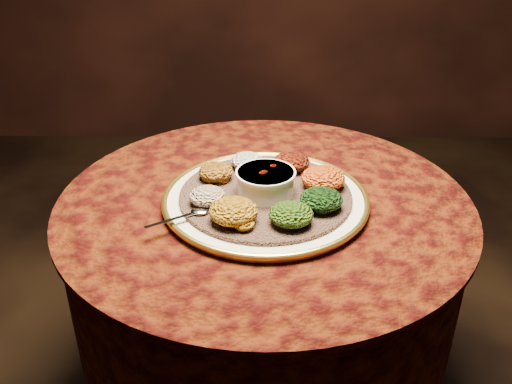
{
  "coord_description": "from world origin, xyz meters",
  "views": [
    {
      "loc": [
        -0.01,
        -1.14,
        1.4
      ],
      "look_at": [
        -0.02,
        -0.01,
        0.76
      ],
      "focal_mm": 40.0,
      "sensor_mm": 36.0,
      "label": 1
    }
  ],
  "objects": [
    {
      "name": "portion_kik",
      "position": [
        -0.06,
        -0.14,
        0.79
      ],
      "size": [
        0.1,
        0.1,
        0.05
      ],
      "primitive_type": "ellipsoid",
      "color": "#B77610",
      "rests_on": "injera"
    },
    {
      "name": "stew_bowl",
      "position": [
        0.0,
        -0.02,
        0.79
      ],
      "size": [
        0.13,
        0.13,
        0.06
      ],
      "color": "white",
      "rests_on": "injera"
    },
    {
      "name": "table",
      "position": [
        0.0,
        0.0,
        0.55
      ],
      "size": [
        0.96,
        0.96,
        0.73
      ],
      "color": "black",
      "rests_on": "ground"
    },
    {
      "name": "portion_shiro",
      "position": [
        -0.11,
        0.05,
        0.78
      ],
      "size": [
        0.08,
        0.08,
        0.04
      ],
      "primitive_type": "ellipsoid",
      "color": "#A36413",
      "rests_on": "injera"
    },
    {
      "name": "platter",
      "position": [
        0.0,
        -0.02,
        0.75
      ],
      "size": [
        0.53,
        0.53,
        0.02
      ],
      "rotation": [
        0.0,
        0.0,
        0.21
      ],
      "color": "silver",
      "rests_on": "table"
    },
    {
      "name": "spoon",
      "position": [
        -0.15,
        -0.11,
        0.77
      ],
      "size": [
        0.13,
        0.08,
        0.01
      ],
      "rotation": [
        0.0,
        0.0,
        -2.59
      ],
      "color": "silver",
      "rests_on": "injera"
    },
    {
      "name": "injera",
      "position": [
        0.0,
        -0.02,
        0.76
      ],
      "size": [
        0.43,
        0.43,
        0.01
      ],
      "primitive_type": "cylinder",
      "rotation": [
        0.0,
        0.0,
        0.1
      ],
      "color": "brown",
      "rests_on": "platter"
    },
    {
      "name": "portion_mixveg",
      "position": [
        0.05,
        -0.15,
        0.78
      ],
      "size": [
        0.09,
        0.09,
        0.04
      ],
      "primitive_type": "ellipsoid",
      "color": "#923A09",
      "rests_on": "injera"
    },
    {
      "name": "portion_timatim",
      "position": [
        -0.12,
        -0.07,
        0.78
      ],
      "size": [
        0.08,
        0.08,
        0.04
      ],
      "primitive_type": "ellipsoid",
      "color": "maroon",
      "rests_on": "injera"
    },
    {
      "name": "portion_tikil",
      "position": [
        0.13,
        0.01,
        0.79
      ],
      "size": [
        0.1,
        0.1,
        0.05
      ],
      "primitive_type": "ellipsoid",
      "color": "#B36B0E",
      "rests_on": "injera"
    },
    {
      "name": "portion_kitfo",
      "position": [
        0.07,
        0.1,
        0.78
      ],
      "size": [
        0.09,
        0.08,
        0.04
      ],
      "primitive_type": "ellipsoid",
      "color": "black",
      "rests_on": "injera"
    },
    {
      "name": "portion_ayib",
      "position": [
        -0.04,
        0.11,
        0.78
      ],
      "size": [
        0.08,
        0.08,
        0.04
      ],
      "primitive_type": "ellipsoid",
      "color": "silver",
      "rests_on": "injera"
    },
    {
      "name": "portion_gomen",
      "position": [
        0.12,
        -0.08,
        0.78
      ],
      "size": [
        0.09,
        0.09,
        0.04
      ],
      "primitive_type": "ellipsoid",
      "color": "black",
      "rests_on": "injera"
    }
  ]
}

